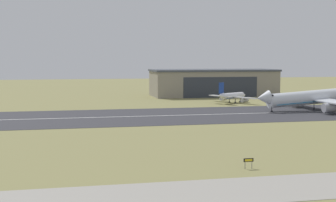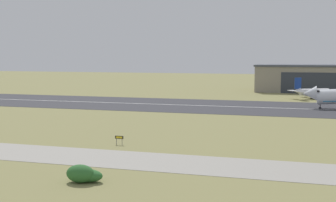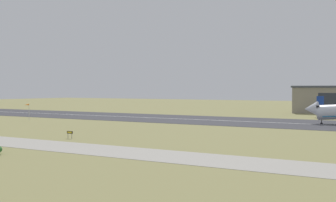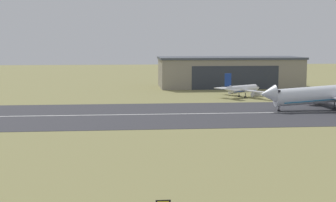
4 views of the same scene
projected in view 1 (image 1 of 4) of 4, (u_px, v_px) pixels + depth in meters
ground_plane at (186, 151)px, 93.48m from camera, size 670.82×670.82×0.00m
runway_strip at (142, 116)px, 149.18m from camera, size 430.82×44.20×0.06m
runway_centreline at (142, 116)px, 149.18m from camera, size 387.74×0.70×0.01m
taxiway_road at (236, 190)px, 65.37m from camera, size 323.11×13.00×0.05m
hangar_building at (213, 83)px, 231.57m from camera, size 61.64×23.88×13.05m
airplane_landing at (320, 97)px, 165.26m from camera, size 49.68×45.41×15.78m
airplane_parked_centre at (232, 96)px, 194.06m from camera, size 18.48×20.90×8.76m
runway_sign at (249, 161)px, 78.22m from camera, size 1.73×0.13×1.78m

